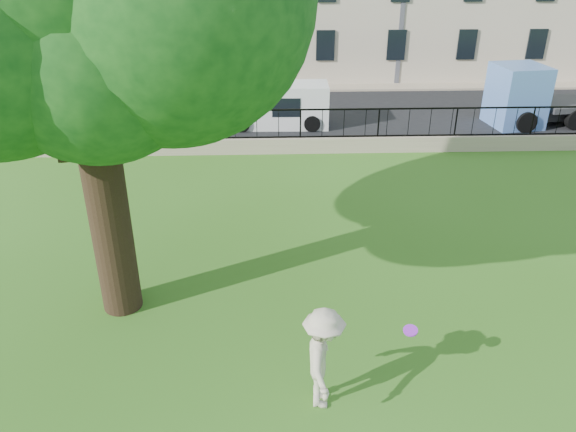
{
  "coord_description": "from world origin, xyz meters",
  "views": [
    {
      "loc": [
        -1.24,
        -8.62,
        7.67
      ],
      "look_at": [
        -0.79,
        3.5,
        1.52
      ],
      "focal_mm": 35.0,
      "sensor_mm": 36.0,
      "label": 1
    }
  ],
  "objects_px": {
    "red_sedan": "(103,117)",
    "white_van": "(277,105)",
    "man": "(323,358)",
    "frisbee": "(410,330)",
    "blue_truck": "(561,94)"
  },
  "relations": [
    {
      "from": "red_sedan",
      "to": "white_van",
      "type": "xyz_separation_m",
      "value": [
        7.29,
        1.0,
        0.16
      ]
    },
    {
      "from": "man",
      "to": "white_van",
      "type": "bearing_deg",
      "value": 6.57
    },
    {
      "from": "frisbee",
      "to": "white_van",
      "type": "relative_size",
      "value": 0.06
    },
    {
      "from": "man",
      "to": "white_van",
      "type": "height_order",
      "value": "man"
    },
    {
      "from": "frisbee",
      "to": "blue_truck",
      "type": "bearing_deg",
      "value": 56.81
    },
    {
      "from": "frisbee",
      "to": "white_van",
      "type": "bearing_deg",
      "value": 97.64
    },
    {
      "from": "white_van",
      "to": "blue_truck",
      "type": "bearing_deg",
      "value": 1.24
    },
    {
      "from": "red_sedan",
      "to": "man",
      "type": "bearing_deg",
      "value": -158.76
    },
    {
      "from": "blue_truck",
      "to": "frisbee",
      "type": "bearing_deg",
      "value": -130.52
    },
    {
      "from": "man",
      "to": "red_sedan",
      "type": "relative_size",
      "value": 0.43
    },
    {
      "from": "frisbee",
      "to": "white_van",
      "type": "xyz_separation_m",
      "value": [
        -2.14,
        15.94,
        -0.25
      ]
    },
    {
      "from": "man",
      "to": "blue_truck",
      "type": "height_order",
      "value": "blue_truck"
    },
    {
      "from": "frisbee",
      "to": "white_van",
      "type": "distance_m",
      "value": 16.08
    },
    {
      "from": "man",
      "to": "blue_truck",
      "type": "distance_m",
      "value": 20.38
    },
    {
      "from": "man",
      "to": "red_sedan",
      "type": "xyz_separation_m",
      "value": [
        -7.79,
        15.42,
        -0.23
      ]
    }
  ]
}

